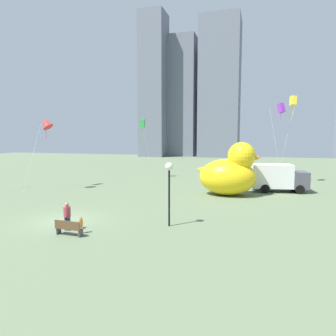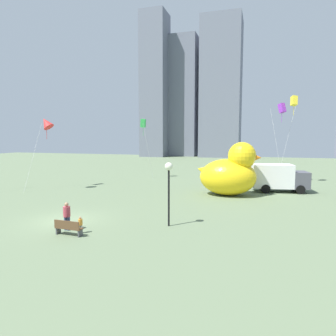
{
  "view_description": "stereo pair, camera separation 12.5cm",
  "coord_description": "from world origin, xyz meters",
  "px_view_note": "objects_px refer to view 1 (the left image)",
  "views": [
    {
      "loc": [
        12.46,
        -17.4,
        5.73
      ],
      "look_at": [
        5.89,
        4.83,
        3.29
      ],
      "focal_mm": 32.41,
      "sensor_mm": 36.0,
      "label": 1
    },
    {
      "loc": [
        12.58,
        -17.36,
        5.73
      ],
      "look_at": [
        5.89,
        4.83,
        3.29
      ],
      "focal_mm": 32.41,
      "sensor_mm": 36.0,
      "label": 2
    }
  ],
  "objects_px": {
    "lamppost": "(169,176)",
    "person_adult": "(67,215)",
    "kite_green": "(142,123)",
    "person_child": "(81,224)",
    "giant_inflatable_duck": "(230,173)",
    "kite_yellow": "(293,101)",
    "kite_red": "(45,123)",
    "park_bench": "(68,228)",
    "box_truck": "(278,178)",
    "kite_purple": "(281,108)"
  },
  "relations": [
    {
      "from": "park_bench",
      "to": "kite_yellow",
      "type": "relative_size",
      "value": 0.16
    },
    {
      "from": "park_bench",
      "to": "person_adult",
      "type": "distance_m",
      "value": 1.19
    },
    {
      "from": "lamppost",
      "to": "person_adult",
      "type": "bearing_deg",
      "value": -155.38
    },
    {
      "from": "person_adult",
      "to": "kite_purple",
      "type": "xyz_separation_m",
      "value": [
        13.6,
        23.87,
        8.11
      ]
    },
    {
      "from": "kite_green",
      "to": "kite_red",
      "type": "xyz_separation_m",
      "value": [
        -6.32,
        -11.51,
        -0.33
      ]
    },
    {
      "from": "box_truck",
      "to": "kite_red",
      "type": "relative_size",
      "value": 0.73
    },
    {
      "from": "person_child",
      "to": "kite_red",
      "type": "relative_size",
      "value": 0.13
    },
    {
      "from": "person_child",
      "to": "kite_red",
      "type": "height_order",
      "value": "kite_red"
    },
    {
      "from": "kite_green",
      "to": "person_child",
      "type": "bearing_deg",
      "value": -77.69
    },
    {
      "from": "giant_inflatable_duck",
      "to": "kite_green",
      "type": "relative_size",
      "value": 0.77
    },
    {
      "from": "person_adult",
      "to": "giant_inflatable_duck",
      "type": "xyz_separation_m",
      "value": [
        8.49,
        14.11,
        1.25
      ]
    },
    {
      "from": "park_bench",
      "to": "box_truck",
      "type": "bearing_deg",
      "value": 55.79
    },
    {
      "from": "lamppost",
      "to": "kite_purple",
      "type": "relative_size",
      "value": 0.42
    },
    {
      "from": "person_child",
      "to": "lamppost",
      "type": "xyz_separation_m",
      "value": [
        4.59,
        2.91,
        2.71
      ]
    },
    {
      "from": "person_adult",
      "to": "kite_purple",
      "type": "bearing_deg",
      "value": 60.33
    },
    {
      "from": "kite_purple",
      "to": "box_truck",
      "type": "bearing_deg",
      "value": -94.44
    },
    {
      "from": "kite_purple",
      "to": "kite_red",
      "type": "bearing_deg",
      "value": -152.27
    },
    {
      "from": "giant_inflatable_duck",
      "to": "person_child",
      "type": "bearing_deg",
      "value": -117.07
    },
    {
      "from": "person_child",
      "to": "kite_purple",
      "type": "bearing_deg",
      "value": 62.7
    },
    {
      "from": "person_adult",
      "to": "lamppost",
      "type": "height_order",
      "value": "lamppost"
    },
    {
      "from": "person_adult",
      "to": "box_truck",
      "type": "height_order",
      "value": "box_truck"
    },
    {
      "from": "person_child",
      "to": "box_truck",
      "type": "distance_m",
      "value": 21.39
    },
    {
      "from": "kite_yellow",
      "to": "kite_red",
      "type": "relative_size",
      "value": 1.33
    },
    {
      "from": "park_bench",
      "to": "kite_red",
      "type": "bearing_deg",
      "value": 131.82
    },
    {
      "from": "person_child",
      "to": "giant_inflatable_duck",
      "type": "distance_m",
      "value": 16.26
    },
    {
      "from": "box_truck",
      "to": "kite_green",
      "type": "xyz_separation_m",
      "value": [
        -17.02,
        5.43,
        6.0
      ]
    },
    {
      "from": "kite_yellow",
      "to": "kite_purple",
      "type": "bearing_deg",
      "value": 163.48
    },
    {
      "from": "park_bench",
      "to": "person_adult",
      "type": "xyz_separation_m",
      "value": [
        -0.67,
        0.86,
        0.48
      ]
    },
    {
      "from": "giant_inflatable_duck",
      "to": "kite_purple",
      "type": "relative_size",
      "value": 0.64
    },
    {
      "from": "park_bench",
      "to": "kite_red",
      "type": "height_order",
      "value": "kite_red"
    },
    {
      "from": "person_adult",
      "to": "kite_yellow",
      "type": "bearing_deg",
      "value": 57.66
    },
    {
      "from": "kite_red",
      "to": "kite_green",
      "type": "bearing_deg",
      "value": 61.24
    },
    {
      "from": "park_bench",
      "to": "kite_purple",
      "type": "distance_m",
      "value": 29.19
    },
    {
      "from": "person_adult",
      "to": "kite_purple",
      "type": "relative_size",
      "value": 0.18
    },
    {
      "from": "box_truck",
      "to": "kite_yellow",
      "type": "distance_m",
      "value": 10.5
    },
    {
      "from": "park_bench",
      "to": "lamppost",
      "type": "xyz_separation_m",
      "value": [
        5.05,
        3.48,
        2.78
      ]
    },
    {
      "from": "box_truck",
      "to": "kite_purple",
      "type": "bearing_deg",
      "value": 85.56
    },
    {
      "from": "park_bench",
      "to": "kite_green",
      "type": "xyz_separation_m",
      "value": [
        -4.59,
        23.71,
        6.96
      ]
    },
    {
      "from": "box_truck",
      "to": "lamppost",
      "type": "bearing_deg",
      "value": -116.5
    },
    {
      "from": "park_bench",
      "to": "lamppost",
      "type": "height_order",
      "value": "lamppost"
    },
    {
      "from": "box_truck",
      "to": "kite_yellow",
      "type": "xyz_separation_m",
      "value": [
        1.78,
        6.07,
        8.38
      ]
    },
    {
      "from": "person_adult",
      "to": "person_child",
      "type": "relative_size",
      "value": 1.72
    },
    {
      "from": "park_bench",
      "to": "kite_purple",
      "type": "bearing_deg",
      "value": 62.4
    },
    {
      "from": "person_child",
      "to": "lamppost",
      "type": "height_order",
      "value": "lamppost"
    },
    {
      "from": "box_truck",
      "to": "kite_purple",
      "type": "xyz_separation_m",
      "value": [
        0.5,
        6.45,
        7.62
      ]
    },
    {
      "from": "box_truck",
      "to": "person_child",
      "type": "bearing_deg",
      "value": -124.06
    },
    {
      "from": "lamppost",
      "to": "kite_green",
      "type": "bearing_deg",
      "value": 115.49
    },
    {
      "from": "person_adult",
      "to": "kite_yellow",
      "type": "xyz_separation_m",
      "value": [
        14.87,
        23.49,
        8.87
      ]
    },
    {
      "from": "giant_inflatable_duck",
      "to": "kite_purple",
      "type": "distance_m",
      "value": 12.97
    },
    {
      "from": "kite_purple",
      "to": "kite_green",
      "type": "distance_m",
      "value": 17.63
    }
  ]
}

